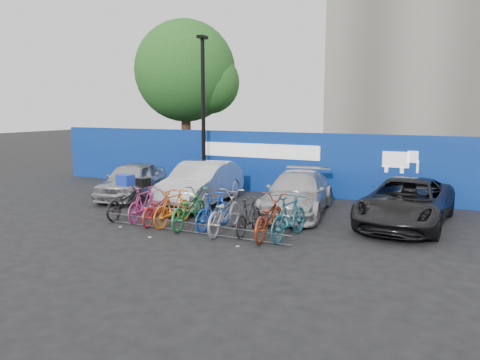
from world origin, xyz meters
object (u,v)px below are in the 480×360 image
Objects in this scene: tree at (189,74)px; car_1 at (201,183)px; car_2 at (297,193)px; bike_2 at (158,208)px; bike_1 at (144,203)px; bike_8 at (268,217)px; bike_5 at (214,211)px; car_3 at (406,202)px; bike_4 at (189,209)px; bike_7 at (249,216)px; bike_rack at (192,228)px; lamppost at (203,109)px; bike_3 at (173,208)px; bike_0 at (126,202)px; bike_9 at (289,217)px; bike_6 at (224,212)px; car_0 at (132,180)px.

tree reaches higher than car_1.
bike_2 is at bearing -144.72° from car_2.
bike_8 reaches higher than bike_1.
bike_2 is 1.02× the size of bike_5.
bike_4 is (-5.42, -2.99, -0.13)m from car_3.
bike_1 reaches higher than bike_7.
bike_2 is at bearing 160.68° from bike_rack.
lamppost reaches higher than bike_3.
bike_rack is (6.77, -10.66, -4.91)m from tree.
car_1 is at bearing -91.60° from bike_2.
bike_5 is 1.68m from bike_8.
bike_5 reaches higher than bike_rack.
bike_0 is 5.28m from bike_9.
car_2 is 0.94× the size of car_3.
car_1 is at bearing -44.41° from bike_7.
bike_8 is (-2.99, -2.98, -0.12)m from car_3.
bike_6 is 1.10× the size of bike_9.
tree reaches higher than bike_7.
car_0 is at bearing -34.87° from bike_3.
bike_1 reaches higher than bike_0.
tree reaches higher than bike_0.
lamppost reaches higher than car_3.
bike_8 is at bearing -46.55° from lamppost.
tree is 2.00× the size of car_0.
bike_2 is at bearing -5.36° from bike_6.
car_0 is 2.34× the size of bike_7.
bike_3 is 1.01× the size of bike_5.
bike_0 is at bearing -117.73° from car_1.
car_3 reaches higher than bike_9.
car_3 is at bearing -150.44° from bike_3.
lamppost reaches higher than bike_8.
lamppost is 1.29× the size of car_3.
bike_rack is 1.25× the size of car_1.
tree is 4.14× the size of bike_0.
bike_2 is 0.87× the size of bike_4.
bike_0 is (0.39, -5.29, -2.78)m from lamppost.
lamppost is 3.58× the size of bike_1.
bike_7 is (3.13, -2.78, -0.24)m from car_1.
bike_1 is (-3.77, -2.93, -0.14)m from car_2.
car_3 is 4.63m from bike_7.
tree is at bearing 131.30° from car_2.
lamppost is 6.12m from bike_1.
car_3 is 2.74× the size of bike_3.
bike_3 reaches higher than bike_0.
bike_1 is 0.99× the size of bike_5.
bike_4 is (2.34, -0.15, 0.04)m from bike_0.
bike_3 is at bearing 1.85° from bike_4.
car_3 is 2.52× the size of bike_0.
car_1 is at bearing -71.73° from bike_4.
tree is at bearing -69.47° from bike_2.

